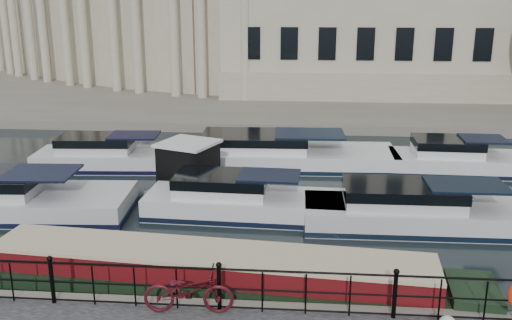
{
  "coord_description": "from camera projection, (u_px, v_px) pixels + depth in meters",
  "views": [
    {
      "loc": [
        1.83,
        -13.99,
        7.58
      ],
      "look_at": [
        0.5,
        2.0,
        3.0
      ],
      "focal_mm": 40.0,
      "sensor_mm": 36.0,
      "label": 1
    }
  ],
  "objects": [
    {
      "name": "ground_plane",
      "position": [
        232.0,
        284.0,
        15.63
      ],
      "size": [
        160.0,
        160.0,
        0.0
      ],
      "primitive_type": "plane",
      "color": "black",
      "rests_on": "ground"
    },
    {
      "name": "far_bank",
      "position": [
        284.0,
        79.0,
        52.93
      ],
      "size": [
        120.0,
        42.0,
        0.55
      ],
      "primitive_type": "cube",
      "color": "#6B665B",
      "rests_on": "ground_plane"
    },
    {
      "name": "railing",
      "position": [
        219.0,
        285.0,
        13.15
      ],
      "size": [
        24.14,
        0.14,
        1.22
      ],
      "color": "black",
      "rests_on": "near_quay"
    },
    {
      "name": "civic_building",
      "position": [
        271.0,
        5.0,
        47.04
      ],
      "size": [
        53.55,
        31.84,
        16.85
      ],
      "color": "#ADA38C",
      "rests_on": "far_bank"
    },
    {
      "name": "bicycle",
      "position": [
        188.0,
        291.0,
        13.08
      ],
      "size": [
        2.12,
        0.86,
        1.09
      ],
      "primitive_type": "imported",
      "rotation": [
        0.0,
        0.0,
        1.64
      ],
      "color": "#470C16",
      "rests_on": "near_quay"
    },
    {
      "name": "narrowboat",
      "position": [
        210.0,
        279.0,
        15.15
      ],
      "size": [
        14.82,
        3.24,
        1.54
      ],
      "rotation": [
        0.0,
        0.0,
        -0.09
      ],
      "color": "black",
      "rests_on": "ground_plane"
    },
    {
      "name": "harbour_hut",
      "position": [
        189.0,
        170.0,
        22.77
      ],
      "size": [
        3.45,
        3.19,
        2.17
      ],
      "rotation": [
        0.0,
        0.0,
        -0.37
      ],
      "color": "#6B665B",
      "rests_on": "ground_plane"
    },
    {
      "name": "cabin_cruisers",
      "position": [
        249.0,
        180.0,
        23.34
      ],
      "size": [
        24.99,
        10.53,
        1.99
      ],
      "color": "silver",
      "rests_on": "ground_plane"
    }
  ]
}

